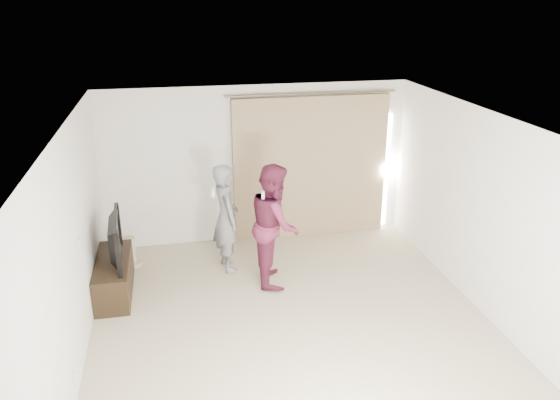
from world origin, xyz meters
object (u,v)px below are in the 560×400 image
(tv_console, at_px, (114,276))
(tv, at_px, (110,239))
(person_man, at_px, (226,218))
(person_woman, at_px, (275,224))

(tv_console, bearing_deg, tv, 0.00)
(tv_console, bearing_deg, person_man, 14.62)
(tv_console, height_order, person_man, person_man)
(person_man, relative_size, person_woman, 0.94)
(tv, height_order, person_man, person_man)
(tv_console, distance_m, tv, 0.57)
(person_man, distance_m, person_woman, 0.81)
(tv, bearing_deg, tv_console, -0.00)
(person_man, bearing_deg, person_woman, -39.03)
(tv, bearing_deg, person_man, -78.87)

